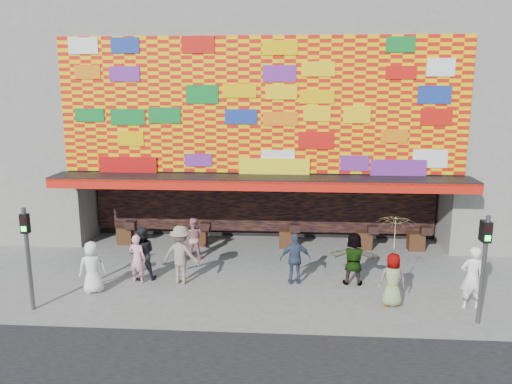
# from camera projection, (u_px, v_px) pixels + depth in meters

# --- Properties ---
(ground) EXTENTS (90.00, 90.00, 0.00)m
(ground) POSITION_uv_depth(u_px,v_px,m) (253.00, 294.00, 15.33)
(ground) COLOR slate
(ground) RESTS_ON ground
(shop_building) EXTENTS (15.20, 9.40, 10.00)m
(shop_building) POSITION_uv_depth(u_px,v_px,m) (266.00, 109.00, 22.20)
(shop_building) COLOR gray
(shop_building) RESTS_ON ground
(signal_left) EXTENTS (0.22, 0.20, 3.00)m
(signal_left) POSITION_uv_depth(u_px,v_px,m) (27.00, 247.00, 13.88)
(signal_left) COLOR #59595B
(signal_left) RESTS_ON ground
(signal_right) EXTENTS (0.22, 0.20, 3.00)m
(signal_right) POSITION_uv_depth(u_px,v_px,m) (484.00, 258.00, 13.06)
(signal_right) COLOR #59595B
(signal_right) RESTS_ON ground
(ped_a) EXTENTS (0.94, 0.82, 1.63)m
(ped_a) POSITION_uv_depth(u_px,v_px,m) (92.00, 267.00, 15.29)
(ped_a) COLOR white
(ped_a) RESTS_ON ground
(ped_b) EXTENTS (0.66, 0.51, 1.61)m
(ped_b) POSITION_uv_depth(u_px,v_px,m) (137.00, 259.00, 16.08)
(ped_b) COLOR pink
(ped_b) RESTS_ON ground
(ped_c) EXTENTS (0.99, 0.85, 1.78)m
(ped_c) POSITION_uv_depth(u_px,v_px,m) (142.00, 253.00, 16.31)
(ped_c) COLOR black
(ped_c) RESTS_ON ground
(ped_d) EXTENTS (1.35, 0.94, 1.91)m
(ped_d) POSITION_uv_depth(u_px,v_px,m) (181.00, 255.00, 16.00)
(ped_d) COLOR gray
(ped_d) RESTS_ON ground
(ped_e) EXTENTS (1.03, 0.53, 1.68)m
(ped_e) POSITION_uv_depth(u_px,v_px,m) (295.00, 259.00, 15.97)
(ped_e) COLOR #374460
(ped_e) RESTS_ON ground
(ped_f) EXTENTS (1.63, 0.63, 1.72)m
(ped_f) POSITION_uv_depth(u_px,v_px,m) (354.00, 259.00, 15.93)
(ped_f) COLOR gray
(ped_f) RESTS_ON ground
(ped_g) EXTENTS (0.80, 0.54, 1.58)m
(ped_g) POSITION_uv_depth(u_px,v_px,m) (393.00, 280.00, 14.38)
(ped_g) COLOR gray
(ped_g) RESTS_ON ground
(ped_h) EXTENTS (0.71, 0.49, 1.85)m
(ped_h) POSITION_uv_depth(u_px,v_px,m) (472.00, 278.00, 14.19)
(ped_h) COLOR white
(ped_h) RESTS_ON ground
(ped_i) EXTENTS (0.77, 0.61, 1.54)m
(ped_i) POSITION_uv_depth(u_px,v_px,m) (193.00, 238.00, 18.35)
(ped_i) COLOR #CD8488
(ped_i) RESTS_ON ground
(parasol) EXTENTS (1.35, 1.36, 1.93)m
(parasol) POSITION_uv_depth(u_px,v_px,m) (395.00, 233.00, 14.08)
(parasol) COLOR beige
(parasol) RESTS_ON ground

